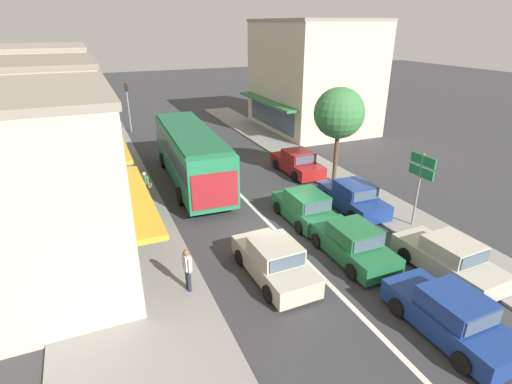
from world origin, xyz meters
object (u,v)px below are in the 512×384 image
sedan_behind_bus_near (451,316)px  hatchback_behind_bus_mid (304,207)px  traffic_light_downstreet (128,99)px  sedan_queue_far_back (352,243)px  street_tree_right (339,113)px  city_bus (191,152)px  sedan_queue_gap_filler (274,261)px  pedestrian_browsing_midblock (187,267)px  parked_sedan_kerb_second (353,197)px  parked_sedan_kerb_third (297,163)px  directional_road_sign (421,173)px  parked_sedan_kerb_front (449,259)px  pedestrian_with_handbag_near (145,185)px

sedan_behind_bus_near → hatchback_behind_bus_mid: (-0.29, 8.42, 0.05)m
traffic_light_downstreet → sedan_queue_far_back: bearing=-77.4°
sedan_queue_far_back → street_tree_right: (4.01, 7.31, 3.51)m
city_bus → sedan_queue_far_back: 11.48m
sedan_queue_gap_filler → traffic_light_downstreet: bearing=94.8°
sedan_queue_gap_filler → traffic_light_downstreet: (-2.09, 24.63, 2.19)m
traffic_light_downstreet → pedestrian_browsing_midblock: traffic_light_downstreet is taller
pedestrian_browsing_midblock → hatchback_behind_bus_mid: bearing=26.9°
parked_sedan_kerb_second → street_tree_right: bearing=71.1°
parked_sedan_kerb_third → directional_road_sign: bearing=-80.6°
sedan_behind_bus_near → parked_sedan_kerb_third: (2.65, 14.46, 0.00)m
sedan_queue_gap_filler → city_bus: bearing=91.6°
traffic_light_downstreet → directional_road_sign: (9.78, -23.62, -0.15)m
city_bus → sedan_behind_bus_near: city_bus is taller
sedan_queue_gap_filler → sedan_queue_far_back: bearing=-1.2°
traffic_light_downstreet → parked_sedan_kerb_third: bearing=-60.9°
directional_road_sign → parked_sedan_kerb_second: bearing=117.9°
sedan_queue_gap_filler → parked_sedan_kerb_second: bearing=30.7°
parked_sedan_kerb_third → parked_sedan_kerb_front: bearing=-90.6°
pedestrian_with_handbag_near → traffic_light_downstreet: bearing=85.7°
hatchback_behind_bus_mid → city_bus: bearing=117.0°
sedan_queue_gap_filler → pedestrian_with_handbag_near: (-3.30, 8.64, 0.40)m
traffic_light_downstreet → street_tree_right: bearing=-61.2°
city_bus → sedan_queue_gap_filler: 10.78m
city_bus → sedan_queue_far_back: bearing=-70.8°
sedan_behind_bus_near → sedan_queue_gap_filler: bearing=126.8°
sedan_queue_far_back → directional_road_sign: bearing=14.3°
directional_road_sign → pedestrian_browsing_midblock: bearing=-176.1°
sedan_queue_gap_filler → pedestrian_browsing_midblock: 3.24m
city_bus → traffic_light_downstreet: traffic_light_downstreet is taller
street_tree_right → traffic_light_downstreet: bearing=118.8°
sedan_behind_bus_near → sedan_queue_gap_filler: 6.04m
hatchback_behind_bus_mid → sedan_behind_bus_near: bearing=-88.0°
sedan_behind_bus_near → pedestrian_with_handbag_near: bearing=117.2°
directional_road_sign → pedestrian_with_handbag_near: directional_road_sign is taller
sedan_queue_gap_filler → sedan_behind_bus_near: bearing=-53.2°
sedan_queue_far_back → parked_sedan_kerb_front: (2.67, -2.38, 0.00)m
directional_road_sign → pedestrian_with_handbag_near: bearing=145.2°
sedan_queue_far_back → parked_sedan_kerb_front: bearing=-41.6°
pedestrian_browsing_midblock → sedan_queue_far_back: bearing=-3.0°
directional_road_sign → parked_sedan_kerb_front: bearing=-114.4°
hatchback_behind_bus_mid → parked_sedan_kerb_front: (2.80, -6.03, -0.05)m
hatchback_behind_bus_mid → street_tree_right: bearing=41.5°
city_bus → street_tree_right: 8.80m
city_bus → street_tree_right: (7.76, -3.46, 2.29)m
sedan_queue_gap_filler → parked_sedan_kerb_front: same height
directional_road_sign → street_tree_right: bearing=92.1°
parked_sedan_kerb_front → parked_sedan_kerb_second: (0.13, 6.17, 0.00)m
city_bus → sedan_behind_bus_near: 16.07m
hatchback_behind_bus_mid → pedestrian_browsing_midblock: pedestrian_browsing_midblock is taller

